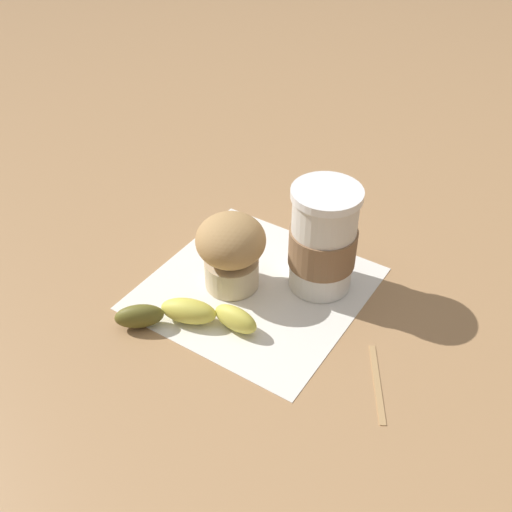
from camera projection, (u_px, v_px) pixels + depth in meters
ground_plane at (256, 288)px, 0.78m from camera, size 3.00×3.00×0.00m
paper_napkin at (256, 288)px, 0.78m from camera, size 0.30×0.30×0.00m
coffee_cup at (323, 241)px, 0.74m from camera, size 0.09×0.09×0.14m
muffin at (231, 249)px, 0.75m from camera, size 0.09×0.09×0.10m
banana at (188, 315)px, 0.72m from camera, size 0.12×0.15×0.03m
wooden_stirrer at (377, 383)px, 0.66m from camera, size 0.09×0.07×0.00m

